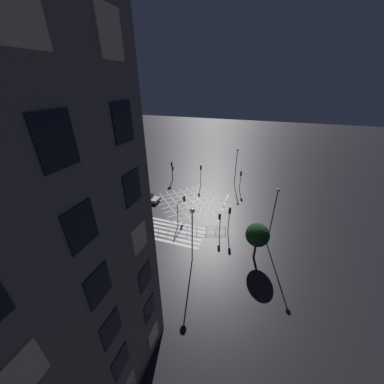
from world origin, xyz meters
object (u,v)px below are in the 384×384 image
Objects in this scene: traffic_light_median_north at (201,171)px; street_lamp_east at (192,221)px; traffic_light_sw_main at (139,201)px; waiting_car at (148,198)px; traffic_light_se_main at (220,219)px; traffic_light_ne_cross at (241,177)px; traffic_light_median_south at (182,204)px; traffic_light_nw_main at (173,170)px; street_tree_far at (102,205)px; street_lamp_far at (236,161)px; traffic_light_se_cross at (229,215)px; street_lamp_west at (274,209)px; traffic_light_nw_cross at (172,167)px; street_tree_near at (258,235)px.

street_lamp_east reaches higher than traffic_light_median_north.
traffic_light_sw_main reaches higher than waiting_car.
traffic_light_se_main is 0.80× the size of waiting_car.
traffic_light_sw_main is 20.66m from traffic_light_ne_cross.
traffic_light_median_south is at bearing 8.56° from traffic_light_sw_main.
traffic_light_nw_main is 6.48m from traffic_light_median_north.
traffic_light_nw_main is at bearing -90.20° from traffic_light_median_north.
street_tree_far is at bearing -117.15° from traffic_light_sw_main.
traffic_light_se_main is at bearing -88.60° from street_lamp_far.
traffic_light_se_cross is 6.37m from street_lamp_west.
traffic_light_nw_main is at bearing 28.53° from traffic_light_median_south.
street_tree_far is 10.58m from waiting_car.
traffic_light_nw_cross is at bearing -94.11° from traffic_light_median_north.
traffic_light_nw_main is 15.11m from traffic_light_median_south.
traffic_light_se_cross is (1.24, 0.79, 0.56)m from traffic_light_se_main.
traffic_light_ne_cross is 14.53m from traffic_light_se_cross.
traffic_light_se_cross is at bearing -43.52° from traffic_light_nw_main.
street_tree_near is (12.63, -18.49, 0.41)m from traffic_light_median_north.
street_lamp_far reaches higher than waiting_car.
traffic_light_median_north reaches higher than traffic_light_median_south.
traffic_light_median_south is (7.22, -13.28, 0.15)m from traffic_light_nw_main.
traffic_light_median_north is 21.05m from street_lamp_west.
waiting_car is at bearing 103.76° from traffic_light_sw_main.
traffic_light_nw_main is at bearing 46.48° from traffic_light_se_cross.
traffic_light_sw_main is 21.90m from street_lamp_far.
traffic_light_sw_main is 0.87× the size of traffic_light_ne_cross.
traffic_light_nw_main is at bearing 118.70° from street_lamp_east.
traffic_light_se_cross is 0.83× the size of street_tree_near.
street_lamp_west reaches higher than street_tree_near.
traffic_light_se_main is 16.71m from traffic_light_median_north.
traffic_light_median_south is 15.74m from traffic_light_nw_cross.
traffic_light_sw_main is 0.47× the size of street_lamp_east.
street_tree_far is (-2.52, -19.59, 1.74)m from traffic_light_nw_main.
waiting_car is (-7.38, -9.79, -2.62)m from traffic_light_median_north.
traffic_light_se_main is 7.63m from street_lamp_west.
traffic_light_median_south is (-6.54, 1.75, 0.29)m from traffic_light_se_main.
traffic_light_se_main is 7.61m from street_lamp_east.
street_lamp_east is at bearing -157.92° from street_tree_near.
street_tree_near is 21.63m from street_tree_far.
street_lamp_west is at bearing 63.53° from street_tree_near.
traffic_light_ne_cross is 0.67× the size of street_tree_far.
street_lamp_far reaches higher than traffic_light_se_main.
traffic_light_median_south is 11.71m from street_tree_far.
traffic_light_se_cross reaches higher than traffic_light_sw_main.
street_lamp_east is 14.49m from street_tree_far.
street_tree_far is (-15.84, -22.58, -0.88)m from street_lamp_far.
street_lamp_east is (11.58, -7.14, 3.34)m from traffic_light_sw_main.
traffic_light_median_north is 22.39m from street_tree_near.
traffic_light_sw_main is at bearing 167.55° from street_tree_near.
traffic_light_ne_cross is at bearing 92.13° from traffic_light_median_north.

